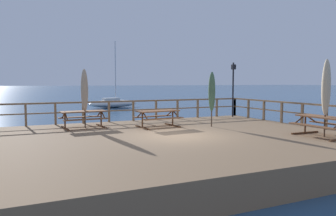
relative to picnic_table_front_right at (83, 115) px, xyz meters
name	(u,v)px	position (x,y,z in m)	size (l,w,h in m)	color
ground_plane	(177,158)	(2.90, -3.58, -1.45)	(600.00, 600.00, 0.00)	navy
wooden_deck	(177,147)	(2.90, -3.58, -1.01)	(13.42, 10.81, 0.89)	#846647
railing_waterside_far	(133,107)	(2.90, 1.67, 0.16)	(13.22, 0.10, 1.09)	brown
railing_side_right	(302,111)	(9.46, -3.58, 0.16)	(0.10, 10.61, 1.09)	brown
picnic_table_front_right	(83,115)	(0.00, 0.00, 0.00)	(2.08, 1.54, 0.78)	brown
picnic_table_front_left	(158,115)	(3.15, -1.12, 0.00)	(2.04, 1.56, 0.78)	brown
picnic_table_mid_right	(324,122)	(7.78, -6.16, 0.00)	(1.41, 2.09, 0.78)	brown
patio_umbrella_tall_mid_left	(85,90)	(0.07, 0.00, 1.12)	(0.32, 0.32, 2.64)	#4C3828
patio_umbrella_tall_front	(212,92)	(5.45, -2.03, 1.05)	(0.32, 0.32, 2.53)	#4C3828
patio_umbrella_tall_mid_right	(326,88)	(7.75, -6.24, 1.29)	(0.32, 0.32, 2.90)	#4C3828
lamp_post_hooked	(233,81)	(8.80, 0.96, 1.55)	(0.46, 0.60, 3.20)	black
sailboat_distant	(113,103)	(7.40, 22.48, -0.94)	(6.19, 2.57, 7.72)	white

